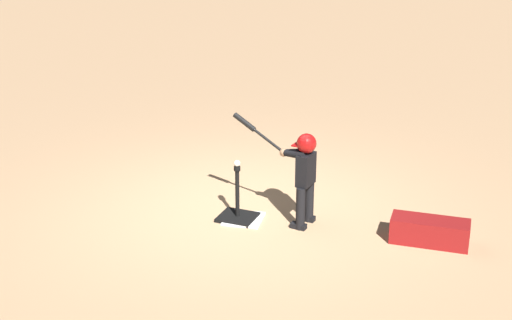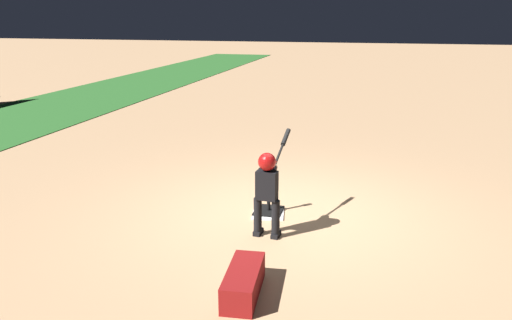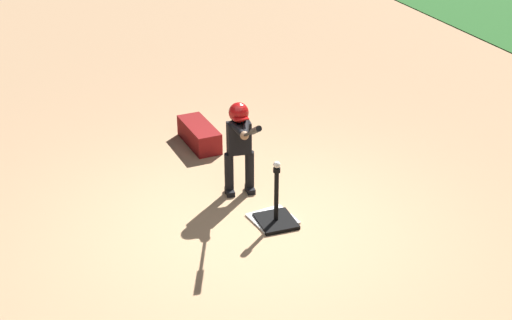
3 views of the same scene
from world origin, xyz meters
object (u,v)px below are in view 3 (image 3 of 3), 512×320
equipment_bag (199,135)px  batter_child (240,138)px  baseball (277,165)px  batting_tee (276,216)px

equipment_bag → batter_child: bearing=-1.7°
batter_child → baseball: size_ratio=16.56×
baseball → equipment_bag: size_ratio=0.09×
batter_child → baseball: (0.74, 0.15, -0.01)m
batting_tee → batter_child: batter_child is taller
batting_tee → baseball: bearing=90.0°
batting_tee → baseball: baseball is taller
batting_tee → batter_child: bearing=-168.4°
batting_tee → baseball: size_ratio=8.95×
batter_child → baseball: 0.75m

